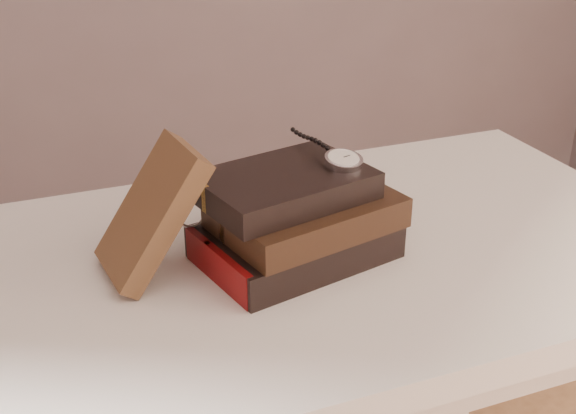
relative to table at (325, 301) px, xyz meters
name	(u,v)px	position (x,y,z in m)	size (l,w,h in m)	color
table	(325,301)	(0.00, 0.00, 0.00)	(1.00, 0.60, 0.75)	white
book_stack	(296,218)	(-0.05, -0.01, 0.15)	(0.28, 0.21, 0.12)	black
journal	(152,212)	(-0.23, 0.02, 0.18)	(0.03, 0.12, 0.19)	#452B1A
pocket_watch	(340,158)	(0.01, -0.01, 0.22)	(0.06, 0.16, 0.02)	silver
eyeglasses	(207,204)	(-0.15, 0.05, 0.16)	(0.12, 0.14, 0.05)	silver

